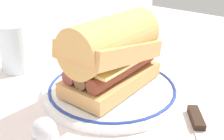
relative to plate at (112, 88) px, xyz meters
The scene contains 5 objects.
ground_plane 0.01m from the plate, behind, with size 1.50×1.50×0.00m, color silver.
plate is the anchor object (origin of this frame).
sausage_sandwich 0.07m from the plate, 90.00° to the left, with size 0.19×0.11×0.13m.
drinking_glass 0.23m from the plate, 106.80° to the left, with size 0.07×0.07×0.10m.
butter_knife 0.18m from the plate, 90.93° to the right, with size 0.12×0.10×0.01m.
Camera 1 is at (-0.29, -0.28, 0.24)m, focal length 40.92 mm.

